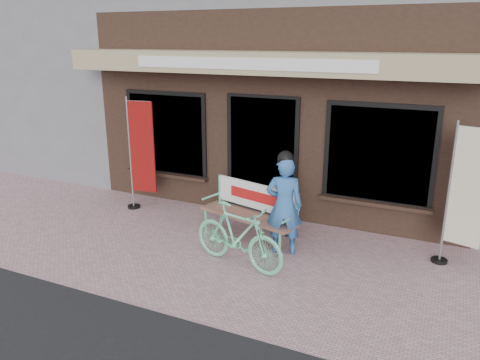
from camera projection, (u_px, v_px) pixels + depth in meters
The scene contains 9 objects.
ground at pixel (211, 259), 6.91m from camera, with size 70.00×70.00×0.00m, color #C798A0.
storefront at pixel (314, 44), 10.35m from camera, with size 7.00×6.77×6.00m.
neighbor_left_near at pixel (47, 35), 14.16m from camera, with size 10.00×7.00×6.40m, color slate.
bench at pixel (252, 208), 7.45m from camera, with size 1.74×0.85×0.92m.
person at pixel (284, 204), 6.92m from camera, with size 0.63×0.50×1.59m.
bicycle at pixel (238, 236), 6.59m from camera, with size 0.43×1.53×0.92m, color #6BD1A1.
nobori_red at pixel (140, 153), 8.62m from camera, with size 0.63×0.26×2.12m.
nobori_cream at pixel (464, 195), 6.38m from camera, with size 0.62×0.29×2.09m.
menu_stand at pixel (282, 208), 7.67m from camera, with size 0.45×0.23×0.90m.
Camera 1 is at (3.02, -5.51, 3.14)m, focal length 35.00 mm.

